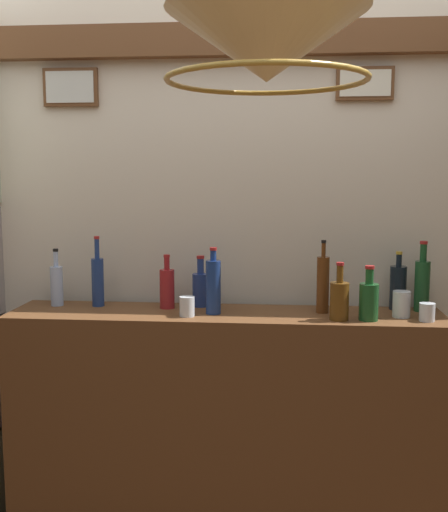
# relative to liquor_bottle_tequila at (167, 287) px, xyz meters

# --- Properties ---
(panelled_rear_partition) EXTENTS (3.26, 0.15, 2.66)m
(panelled_rear_partition) POSITION_rel_liquor_bottle_tequila_xyz_m (0.26, 0.19, 0.18)
(panelled_rear_partition) COLOR beige
(panelled_rear_partition) RESTS_ON ground
(bar_shelf_unit) EXTENTS (1.85, 0.37, 1.12)m
(bar_shelf_unit) POSITION_rel_liquor_bottle_tequila_xyz_m (0.26, -0.07, -0.65)
(bar_shelf_unit) COLOR brown
(bar_shelf_unit) RESTS_ON ground
(liquor_bottle_tequila) EXTENTS (0.07, 0.07, 0.24)m
(liquor_bottle_tequila) POSITION_rel_liquor_bottle_tequila_xyz_m (0.00, 0.00, 0.00)
(liquor_bottle_tequila) COLOR maroon
(liquor_bottle_tequila) RESTS_ON bar_shelf_unit
(liquor_bottle_rye) EXTENTS (0.08, 0.08, 0.24)m
(liquor_bottle_rye) POSITION_rel_liquor_bottle_tequila_xyz_m (0.73, -0.16, -0.01)
(liquor_bottle_rye) COLOR #5D3A12
(liquor_bottle_rye) RESTS_ON bar_shelf_unit
(liquor_bottle_scotch) EXTENTS (0.08, 0.08, 0.22)m
(liquor_bottle_scotch) POSITION_rel_liquor_bottle_tequila_xyz_m (0.85, -0.15, -0.01)
(liquor_bottle_scotch) COLOR #1A4D23
(liquor_bottle_scotch) RESTS_ON bar_shelf_unit
(liquor_bottle_brandy) EXTENTS (0.05, 0.05, 0.31)m
(liquor_bottle_brandy) POSITION_rel_liquor_bottle_tequila_xyz_m (-0.32, 0.02, 0.03)
(liquor_bottle_brandy) COLOR navy
(liquor_bottle_brandy) RESTS_ON bar_shelf_unit
(liquor_bottle_mezcal) EXTENTS (0.05, 0.05, 0.31)m
(liquor_bottle_mezcal) POSITION_rel_liquor_bottle_tequila_xyz_m (0.67, -0.03, 0.03)
(liquor_bottle_mezcal) COLOR #5F3315
(liquor_bottle_mezcal) RESTS_ON bar_shelf_unit
(liquor_bottle_vermouth) EXTENTS (0.07, 0.07, 0.25)m
(liquor_bottle_vermouth) POSITION_rel_liquor_bottle_tequila_xyz_m (1.01, 0.07, 0.01)
(liquor_bottle_vermouth) COLOR black
(liquor_bottle_vermouth) RESTS_ON bar_shelf_unit
(liquor_bottle_gin) EXTENTS (0.06, 0.06, 0.30)m
(liquor_bottle_gin) POSITION_rel_liquor_bottle_tequila_xyz_m (1.10, 0.04, 0.03)
(liquor_bottle_gin) COLOR #1B4925
(liquor_bottle_gin) RESTS_ON bar_shelf_unit
(liquor_bottle_whiskey) EXTENTS (0.06, 0.06, 0.26)m
(liquor_bottle_whiskey) POSITION_rel_liquor_bottle_tequila_xyz_m (-0.50, 0.01, 0.00)
(liquor_bottle_whiskey) COLOR #A9BEE2
(liquor_bottle_whiskey) RESTS_ON bar_shelf_unit
(liquor_bottle_amaro) EXTENTS (0.06, 0.06, 0.28)m
(liquor_bottle_amaro) POSITION_rel_liquor_bottle_tequila_xyz_m (0.21, -0.09, 0.03)
(liquor_bottle_amaro) COLOR navy
(liquor_bottle_amaro) RESTS_ON bar_shelf_unit
(liquor_bottle_rum) EXTENTS (0.07, 0.07, 0.23)m
(liquor_bottle_rum) POSITION_rel_liquor_bottle_tequila_xyz_m (0.14, 0.05, -0.01)
(liquor_bottle_rum) COLOR navy
(liquor_bottle_rum) RESTS_ON bar_shelf_unit
(glass_tumbler_rocks) EXTENTS (0.06, 0.06, 0.08)m
(glass_tumbler_rocks) POSITION_rel_liquor_bottle_tequila_xyz_m (0.11, -0.15, -0.05)
(glass_tumbler_rocks) COLOR silver
(glass_tumbler_rocks) RESTS_ON bar_shelf_unit
(glass_tumbler_highball) EXTENTS (0.06, 0.06, 0.07)m
(glass_tumbler_highball) POSITION_rel_liquor_bottle_tequila_xyz_m (1.08, -0.15, -0.06)
(glass_tumbler_highball) COLOR silver
(glass_tumbler_highball) RESTS_ON bar_shelf_unit
(glass_tumbler_shot) EXTENTS (0.07, 0.07, 0.11)m
(glass_tumbler_shot) POSITION_rel_liquor_bottle_tequila_xyz_m (0.99, -0.08, -0.04)
(glass_tumbler_shot) COLOR silver
(glass_tumbler_shot) RESTS_ON bar_shelf_unit
(pendant_lamp) EXTENTS (0.58, 0.58, 0.52)m
(pendant_lamp) POSITION_rel_liquor_bottle_tequila_xyz_m (0.45, -0.84, 0.84)
(pendant_lamp) COLOR beige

